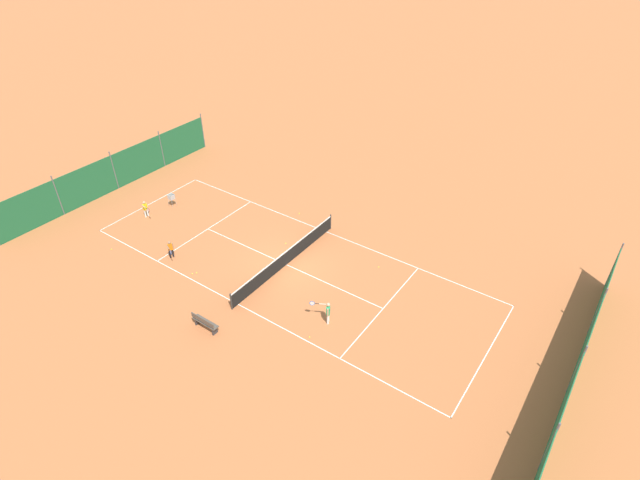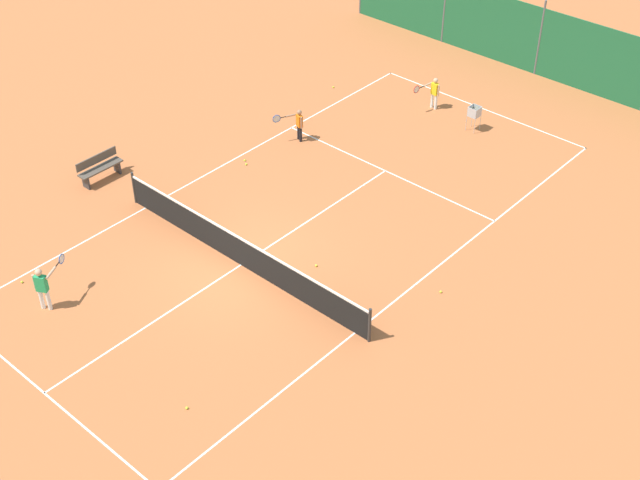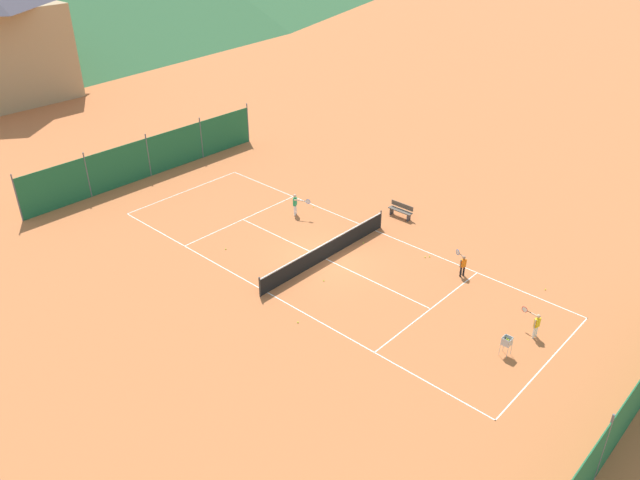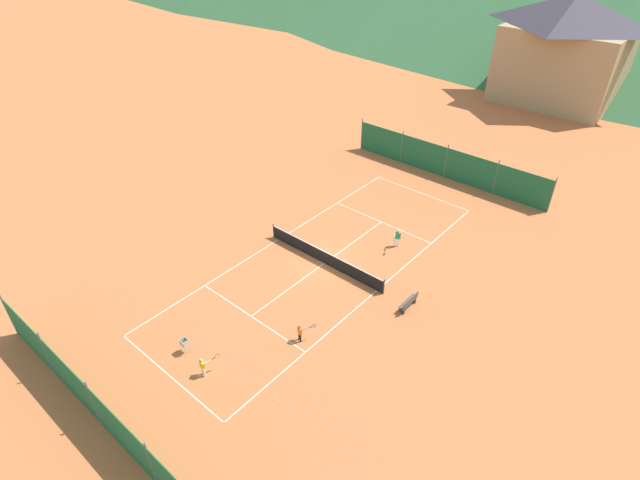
# 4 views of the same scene
# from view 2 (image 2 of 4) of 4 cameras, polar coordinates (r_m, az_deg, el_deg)

# --- Properties ---
(ground_plane) EXTENTS (600.00, 600.00, 0.00)m
(ground_plane) POSITION_cam_2_polar(r_m,az_deg,el_deg) (24.66, -5.07, -1.59)
(ground_plane) COLOR #BC6638
(court_line_markings) EXTENTS (8.25, 23.85, 0.01)m
(court_line_markings) POSITION_cam_2_polar(r_m,az_deg,el_deg) (24.66, -5.07, -1.58)
(court_line_markings) COLOR white
(court_line_markings) RESTS_ON ground
(tennis_net) EXTENTS (9.18, 0.08, 1.06)m
(tennis_net) POSITION_cam_2_polar(r_m,az_deg,el_deg) (24.35, -5.13, -0.67)
(tennis_net) COLOR #2D2D2D
(tennis_net) RESTS_ON ground
(windscreen_fence_near) EXTENTS (17.28, 0.08, 2.90)m
(windscreen_fence_near) POSITION_cam_2_polar(r_m,az_deg,el_deg) (34.75, 13.87, 12.23)
(windscreen_fence_near) COLOR #1E6038
(windscreen_fence_near) RESTS_ON ground
(player_far_service) EXTENTS (0.70, 0.87, 1.14)m
(player_far_service) POSITION_cam_2_polar(r_m,az_deg,el_deg) (29.72, -1.43, 7.51)
(player_far_service) COLOR black
(player_far_service) RESTS_ON ground
(player_near_baseline) EXTENTS (0.50, 0.96, 1.17)m
(player_near_baseline) POSITION_cam_2_polar(r_m,az_deg,el_deg) (31.87, 7.28, 9.43)
(player_near_baseline) COLOR white
(player_near_baseline) RESTS_ON ground
(player_near_service) EXTENTS (0.50, 1.09, 1.30)m
(player_near_service) POSITION_cam_2_polar(r_m,az_deg,el_deg) (23.80, -17.32, -2.76)
(player_near_service) COLOR white
(player_near_service) RESTS_ON ground
(tennis_ball_far_corner) EXTENTS (0.07, 0.07, 0.07)m
(tennis_ball_far_corner) POSITION_cam_2_polar(r_m,az_deg,el_deg) (29.01, -4.84, 5.11)
(tennis_ball_far_corner) COLOR #CCE033
(tennis_ball_far_corner) RESTS_ON ground
(tennis_ball_by_net_left) EXTENTS (0.07, 0.07, 0.07)m
(tennis_ball_by_net_left) POSITION_cam_2_polar(r_m,az_deg,el_deg) (20.92, -8.52, -10.58)
(tennis_ball_by_net_left) COLOR #CCE033
(tennis_ball_by_net_left) RESTS_ON ground
(tennis_ball_alley_right) EXTENTS (0.07, 0.07, 0.07)m
(tennis_ball_alley_right) POSITION_cam_2_polar(r_m,az_deg,el_deg) (25.25, -18.54, -2.56)
(tennis_ball_alley_right) COLOR #CCE033
(tennis_ball_alley_right) RESTS_ON ground
(tennis_ball_service_box) EXTENTS (0.07, 0.07, 0.07)m
(tennis_ball_service_box) POSITION_cam_2_polar(r_m,az_deg,el_deg) (28.81, -4.75, 4.86)
(tennis_ball_service_box) COLOR #CCE033
(tennis_ball_service_box) RESTS_ON ground
(tennis_ball_mid_court) EXTENTS (0.07, 0.07, 0.07)m
(tennis_ball_mid_court) POSITION_cam_2_polar(r_m,az_deg,el_deg) (33.31, 0.86, 9.76)
(tennis_ball_mid_court) COLOR #CCE033
(tennis_ball_mid_court) RESTS_ON ground
(tennis_ball_by_net_right) EXTENTS (0.07, 0.07, 0.07)m
(tennis_ball_by_net_right) POSITION_cam_2_polar(r_m,az_deg,el_deg) (26.41, -8.23, 1.21)
(tennis_ball_by_net_right) COLOR #CCE033
(tennis_ball_by_net_right) RESTS_ON ground
(tennis_ball_near_corner) EXTENTS (0.07, 0.07, 0.07)m
(tennis_ball_near_corner) POSITION_cam_2_polar(r_m,az_deg,el_deg) (23.85, 7.73, -3.30)
(tennis_ball_near_corner) COLOR #CCE033
(tennis_ball_near_corner) RESTS_ON ground
(tennis_ball_alley_left) EXTENTS (0.07, 0.07, 0.07)m
(tennis_ball_alley_left) POSITION_cam_2_polar(r_m,az_deg,el_deg) (24.48, -0.25, -1.65)
(tennis_ball_alley_left) COLOR #CCE033
(tennis_ball_alley_left) RESTS_ON ground
(ball_hopper) EXTENTS (0.36, 0.36, 0.89)m
(ball_hopper) POSITION_cam_2_polar(r_m,az_deg,el_deg) (30.75, 9.83, 8.01)
(ball_hopper) COLOR #B7B7BC
(ball_hopper) RESTS_ON ground
(courtside_bench) EXTENTS (0.36, 1.50, 0.84)m
(courtside_bench) POSITION_cam_2_polar(r_m,az_deg,el_deg) (28.61, -13.92, 4.54)
(courtside_bench) COLOR #51473D
(courtside_bench) RESTS_ON ground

